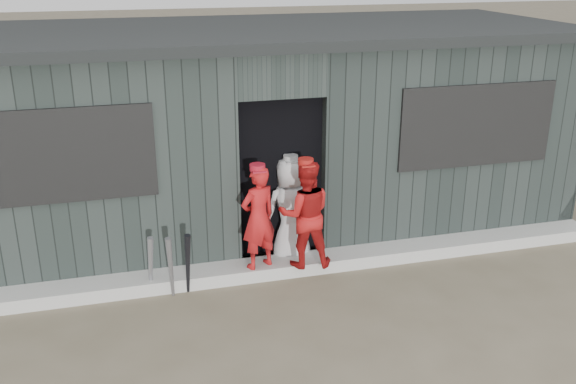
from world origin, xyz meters
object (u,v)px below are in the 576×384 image
object	(u,v)px
bat_left	(151,265)
player_grey_back	(290,211)
bat_right	(188,264)
bat_mid	(171,267)
player_red_right	(305,214)
dugout	(255,129)
player_red_left	(258,218)

from	to	relation	value
bat_left	player_grey_back	world-z (taller)	player_grey_back
bat_left	bat_right	distance (m)	0.41
bat_mid	player_red_right	distance (m)	1.57
player_grey_back	dugout	distance (m)	1.56
player_red_right	bat_right	bearing A→B (deg)	13.13
bat_mid	player_red_left	world-z (taller)	player_red_left
bat_left	dugout	bearing A→B (deg)	49.02
player_red_right	bat_left	bearing A→B (deg)	7.81
bat_mid	bat_right	size ratio (longest dim) A/B	0.99
player_red_right	dugout	distance (m)	1.92
bat_mid	bat_right	world-z (taller)	bat_right
player_red_left	bat_right	bearing A→B (deg)	-10.10
player_red_left	player_grey_back	bearing A→B (deg)	-166.63
player_grey_back	bat_mid	bearing A→B (deg)	9.79
player_red_left	dugout	bearing A→B (deg)	-123.62
dugout	bat_right	bearing A→B (deg)	-121.30
dugout	player_red_left	bearing A→B (deg)	-101.37
player_red_right	player_grey_back	bearing A→B (deg)	-73.09
bat_left	bat_mid	world-z (taller)	bat_mid
bat_right	bat_left	bearing A→B (deg)	160.82
bat_right	player_red_left	bearing A→B (deg)	12.15
bat_right	player_red_left	size ratio (longest dim) A/B	0.62
bat_right	bat_mid	bearing A→B (deg)	-171.46
bat_left	bat_right	xyz separation A→B (m)	(0.39, -0.13, 0.03)
bat_left	player_grey_back	size ratio (longest dim) A/B	0.53
player_grey_back	bat_right	bearing A→B (deg)	11.33
bat_right	player_red_left	xyz separation A→B (m)	(0.82, 0.18, 0.38)
bat_left	bat_mid	size ratio (longest dim) A/B	0.94
bat_mid	player_red_right	xyz separation A→B (m)	(1.52, 0.12, 0.40)
bat_left	bat_mid	bearing A→B (deg)	-38.73
bat_left	player_grey_back	xyz separation A→B (m)	(1.66, 0.37, 0.31)
bat_mid	dugout	xyz separation A→B (m)	(1.35, 1.95, 0.92)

